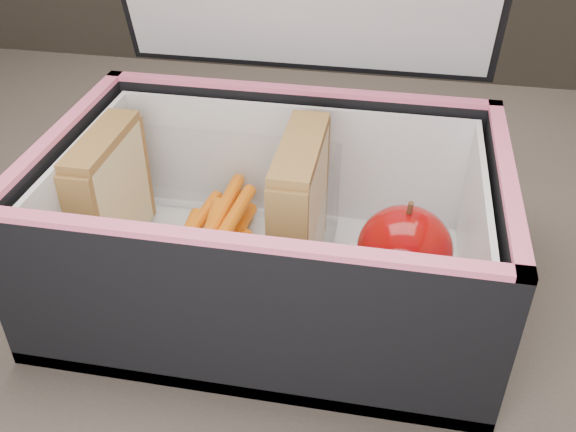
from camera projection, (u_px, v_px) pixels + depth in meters
name	position (u px, v px, depth m)	size (l,w,h in m)	color
kitchen_table	(266.00, 335.00, 0.58)	(1.20, 0.80, 0.75)	brown
lunch_bag	(273.00, 213.00, 0.46)	(0.32, 0.27, 0.32)	black
plastic_tub	(204.00, 219.00, 0.49)	(0.19, 0.14, 0.08)	white
sandwich_left	(111.00, 194.00, 0.49)	(0.03, 0.09, 0.10)	#DFC189
sandwich_right	(300.00, 209.00, 0.46)	(0.03, 0.10, 0.11)	#DFC189
carrot_sticks	(216.00, 232.00, 0.50)	(0.05, 0.14, 0.03)	#FF7800
paper_napkin	(392.00, 281.00, 0.48)	(0.07, 0.08, 0.01)	white
red_apple	(404.00, 250.00, 0.46)	(0.08, 0.08, 0.07)	#850E02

